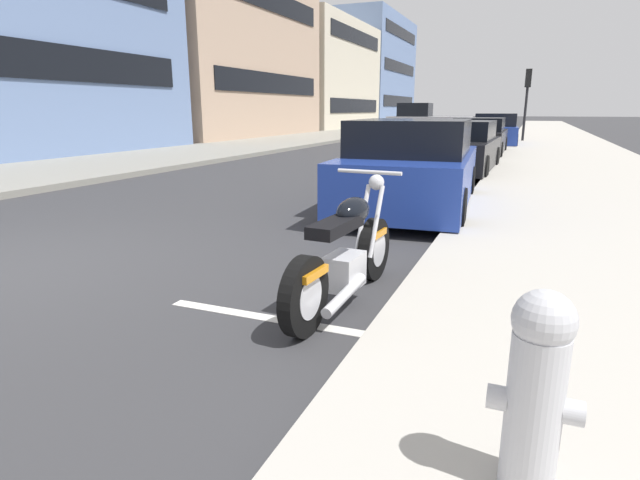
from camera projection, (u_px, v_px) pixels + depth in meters
name	position (u px, v px, depth m)	size (l,w,h in m)	color
sidewalk_near_curb	(578.00, 169.00, 13.73)	(120.00, 4.40, 0.14)	#ADA89E
sidewalk_far_curb	(186.00, 154.00, 18.43)	(120.00, 5.00, 0.14)	gray
parking_stall_stripe	(289.00, 321.00, 4.05)	(0.12, 2.20, 0.01)	silver
parked_motorcycle	(346.00, 256.00, 4.37)	(2.08, 0.62, 1.11)	black
parked_car_second_in_row	(412.00, 168.00, 8.34)	(4.33, 2.13, 1.49)	navy
parked_car_mid_block	(457.00, 149.00, 13.31)	(4.40, 1.97, 1.36)	black
parked_car_behind_motorcycle	(479.00, 138.00, 18.15)	(4.66, 1.81, 1.35)	black
parked_car_at_intersection	(495.00, 131.00, 23.06)	(4.12, 2.12, 1.46)	navy
crossing_truck	(426.00, 122.00, 30.48)	(2.12, 4.90, 2.00)	#B7B7BC
fire_hydrant	(536.00, 386.00, 2.00)	(0.24, 0.36, 0.85)	#B7B7BC
traffic_signal_near_corner	(527.00, 89.00, 24.58)	(0.36, 0.28, 3.38)	black
townhouse_corner_block	(191.00, 15.00, 29.71)	(13.96, 10.63, 13.94)	tan
townhouse_near_left	(298.00, 77.00, 43.81)	(14.13, 10.68, 8.71)	beige
townhouse_behind_pole	(348.00, 72.00, 57.21)	(15.33, 11.98, 11.31)	#6B84B2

